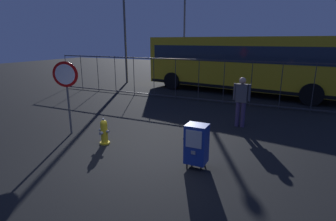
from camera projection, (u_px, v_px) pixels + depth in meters
name	position (u px, v px, depth m)	size (l,w,h in m)	color
ground_plane	(138.00, 154.00, 6.75)	(60.00, 60.00, 0.00)	black
fire_hydrant	(104.00, 132.00, 7.34)	(0.33, 0.32, 0.75)	yellow
newspaper_box_primary	(196.00, 144.00, 5.92)	(0.48, 0.42, 1.02)	black
stop_sign	(66.00, 83.00, 7.84)	(0.71, 0.31, 2.23)	#4C4F54
pedestrian	(241.00, 99.00, 8.67)	(0.55, 0.22, 1.67)	#382D51
traffic_cone	(191.00, 130.00, 7.79)	(0.36, 0.36, 0.53)	black
fence_barrier	(211.00, 81.00, 12.19)	(18.03, 0.04, 2.00)	#2D2D33
bus_near	(241.00, 62.00, 14.31)	(10.75, 4.01, 3.00)	gold
bus_far	(256.00, 57.00, 18.62)	(10.74, 3.89, 3.00)	beige
street_light_near_left	(124.00, 10.00, 17.08)	(0.32, 0.32, 8.35)	#4C4F54
street_light_far_left	(185.00, 17.00, 20.88)	(0.32, 0.32, 8.13)	#4C4F54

